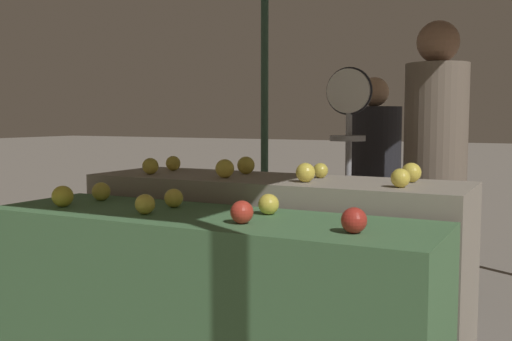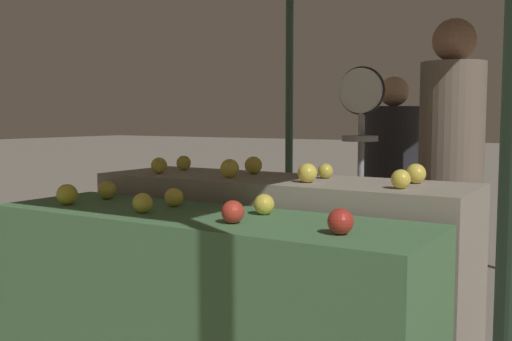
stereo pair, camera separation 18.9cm
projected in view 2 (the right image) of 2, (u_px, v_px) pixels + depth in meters
name	position (u px, v px, depth m)	size (l,w,h in m)	color
display_counter_front	(201.00, 326.00, 2.36)	(1.81, 0.55, 0.89)	#4C7A4C
display_counter_back	(277.00, 280.00, 2.86)	(1.81, 0.55, 0.98)	gray
apple_front_0	(67.00, 194.00, 2.56)	(0.09, 0.09, 0.09)	gold
apple_front_1	(143.00, 203.00, 2.34)	(0.08, 0.08, 0.08)	yellow
apple_front_2	(233.00, 212.00, 2.11)	(0.08, 0.08, 0.08)	red
apple_front_3	(341.00, 222.00, 1.90)	(0.08, 0.08, 0.08)	#B72D23
apple_front_4	(107.00, 190.00, 2.74)	(0.08, 0.08, 0.08)	gold
apple_front_5	(174.00, 197.00, 2.51)	(0.08, 0.08, 0.08)	yellow
apple_front_6	(264.00, 204.00, 2.30)	(0.08, 0.08, 0.08)	yellow
apple_back_0	(159.00, 166.00, 3.04)	(0.08, 0.08, 0.08)	gold
apple_back_1	(230.00, 168.00, 2.83)	(0.09, 0.09, 0.09)	yellow
apple_back_2	(307.00, 173.00, 2.61)	(0.09, 0.09, 0.09)	yellow
apple_back_3	(401.00, 179.00, 2.38)	(0.08, 0.08, 0.08)	yellow
apple_back_4	(184.00, 163.00, 3.24)	(0.08, 0.08, 0.08)	gold
apple_back_5	(253.00, 165.00, 3.02)	(0.09, 0.09, 0.09)	gold
apple_back_6	(326.00, 171.00, 2.79)	(0.07, 0.07, 0.07)	gold
apple_back_7	(416.00, 174.00, 2.58)	(0.09, 0.09, 0.09)	yellow
produce_scale	(360.00, 144.00, 3.33)	(0.27, 0.20, 1.55)	#99999E
person_vendor_at_scale	(451.00, 156.00, 3.33)	(0.42, 0.42, 1.81)	#2D2D38
person_customer_left	(392.00, 174.00, 4.11)	(0.50, 0.50, 1.54)	#2D2D38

